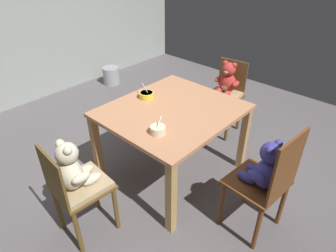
% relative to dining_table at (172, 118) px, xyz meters
% --- Properties ---
extents(ground_plane, '(5.20, 5.20, 0.04)m').
position_rel_dining_table_xyz_m(ground_plane, '(0.00, 0.00, -0.65)').
color(ground_plane, '#5A5557').
extents(dining_table, '(1.16, 1.03, 0.72)m').
position_rel_dining_table_xyz_m(dining_table, '(0.00, 0.00, 0.00)').
color(dining_table, '#B87B55').
rests_on(dining_table, ground_plane).
extents(teddy_chair_near_left, '(0.41, 0.40, 0.89)m').
position_rel_dining_table_xyz_m(teddy_chair_near_left, '(-1.01, 0.03, -0.05)').
color(teddy_chair_near_left, brown).
rests_on(teddy_chair_near_left, ground_plane).
extents(teddy_chair_near_front, '(0.44, 0.43, 0.96)m').
position_rel_dining_table_xyz_m(teddy_chair_near_front, '(-0.05, -0.96, -0.05)').
color(teddy_chair_near_front, brown).
rests_on(teddy_chair_near_front, ground_plane).
extents(teddy_chair_near_right, '(0.41, 0.40, 0.87)m').
position_rel_dining_table_xyz_m(teddy_chair_near_right, '(1.01, 0.07, -0.06)').
color(teddy_chair_near_right, brown).
rests_on(teddy_chair_near_right, ground_plane).
extents(porridge_bowl_cream_near_left, '(0.13, 0.12, 0.12)m').
position_rel_dining_table_xyz_m(porridge_bowl_cream_near_left, '(-0.36, -0.18, 0.13)').
color(porridge_bowl_cream_near_left, beige).
rests_on(porridge_bowl_cream_near_left, dining_table).
extents(porridge_bowl_yellow_far_center, '(0.14, 0.15, 0.13)m').
position_rel_dining_table_xyz_m(porridge_bowl_yellow_far_center, '(0.00, 0.33, 0.13)').
color(porridge_bowl_yellow_far_center, yellow).
rests_on(porridge_bowl_yellow_far_center, dining_table).
extents(metal_pail, '(0.27, 0.27, 0.27)m').
position_rel_dining_table_xyz_m(metal_pail, '(0.94, 2.15, -0.49)').
color(metal_pail, '#93969B').
rests_on(metal_pail, ground_plane).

